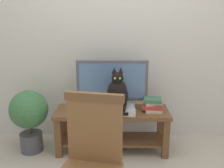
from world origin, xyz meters
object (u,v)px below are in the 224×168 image
object	(u,v)px
tv_stand	(112,123)
cat	(117,93)
book_stack	(153,105)
wooden_chair	(91,158)
media_box	(117,109)
potted_plant	(29,115)
tv	(112,83)

from	to	relation	value
tv_stand	cat	world-z (taller)	cat
cat	book_stack	xyz separation A→B (m)	(0.39, 0.06, -0.16)
wooden_chair	tv_stand	bearing A→B (deg)	83.51
media_box	book_stack	world-z (taller)	book_stack
tv_stand	cat	xyz separation A→B (m)	(0.06, -0.07, 0.38)
tv_stand	media_box	world-z (taller)	media_box
wooden_chair	potted_plant	size ratio (longest dim) A/B	1.40
wooden_chair	book_stack	xyz separation A→B (m)	(0.57, 1.10, -0.01)
media_box	potted_plant	distance (m)	0.98
cat	wooden_chair	size ratio (longest dim) A/B	0.44
cat	wooden_chair	xyz separation A→B (m)	(-0.19, -1.04, -0.14)
potted_plant	book_stack	bearing A→B (deg)	0.81
tv_stand	wooden_chair	world-z (taller)	wooden_chair
tv	book_stack	distance (m)	0.50
tv	book_stack	world-z (taller)	tv
book_stack	media_box	bearing A→B (deg)	-173.51
cat	media_box	bearing A→B (deg)	94.57
media_box	wooden_chair	world-z (taller)	wooden_chair
cat	book_stack	bearing A→B (deg)	8.65
tv	potted_plant	size ratio (longest dim) A/B	1.10
cat	potted_plant	distance (m)	1.01
tv	wooden_chair	distance (m)	1.21
tv	cat	xyz separation A→B (m)	(0.06, -0.15, -0.06)
media_box	book_stack	size ratio (longest dim) A/B	1.65
tv_stand	tv	xyz separation A→B (m)	(0.00, 0.08, 0.44)
tv_stand	wooden_chair	size ratio (longest dim) A/B	1.26
tv_stand	cat	size ratio (longest dim) A/B	2.86
wooden_chair	potted_plant	bearing A→B (deg)	126.11
cat	wooden_chair	distance (m)	1.07
media_box	wooden_chair	xyz separation A→B (m)	(-0.18, -1.06, 0.05)
potted_plant	tv_stand	bearing A→B (deg)	2.05
tv	cat	distance (m)	0.17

